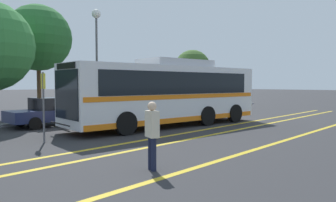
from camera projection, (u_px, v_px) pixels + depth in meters
ground_plane at (143, 128)px, 15.84m from camera, size 220.00×220.00×0.00m
lane_strip_0 at (203, 130)px, 15.19m from camera, size 30.69×0.20×0.01m
lane_strip_1 at (224, 132)px, 14.41m from camera, size 30.69×0.20×0.01m
lane_strip_2 at (287, 140)px, 12.50m from camera, size 30.69×0.20×0.01m
curb_strip at (101, 117)px, 20.53m from camera, size 38.69×0.36×0.15m
transit_bus at (168, 92)px, 16.60m from camera, size 11.19×3.82×3.38m
parked_car_1 at (55, 112)px, 16.79m from camera, size 4.74×2.01×1.44m
parked_car_2 at (136, 107)px, 20.71m from camera, size 4.52×2.11×1.35m
pedestrian_0 at (152, 131)px, 8.07m from camera, size 0.35×0.47×1.71m
bus_stop_sign at (43, 98)px, 11.86m from camera, size 0.08×0.40×2.57m
street_lamp at (96, 34)px, 21.51m from camera, size 0.59×0.59×7.03m
tree_1 at (38, 38)px, 22.07m from camera, size 4.44×4.44×7.47m
tree_3 at (192, 68)px, 30.26m from camera, size 3.33×3.33×5.28m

